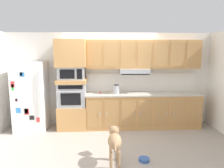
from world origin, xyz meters
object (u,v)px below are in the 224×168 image
at_px(refrigerator, 31,96).
at_px(dog, 114,140).
at_px(electric_kettle, 116,89).
at_px(dog_food_bowl, 144,159).
at_px(screwdriver, 101,93).
at_px(microwave, 72,73).
at_px(built_in_oven, 72,94).

bearing_deg(refrigerator, dog, -40.75).
distance_m(electric_kettle, dog_food_bowl, 2.05).
relative_size(refrigerator, dog_food_bowl, 8.80).
bearing_deg(screwdriver, dog, -82.24).
relative_size(electric_kettle, dog_food_bowl, 1.20).
bearing_deg(screwdriver, microwave, -176.16).
bearing_deg(dog_food_bowl, built_in_oven, 130.79).
distance_m(microwave, dog, 2.31).
relative_size(built_in_oven, dog, 0.86).
relative_size(refrigerator, electric_kettle, 7.33).
bearing_deg(electric_kettle, refrigerator, -179.46).
height_order(electric_kettle, dog_food_bowl, electric_kettle).
height_order(refrigerator, screwdriver, refrigerator).
distance_m(refrigerator, built_in_oven, 1.04).
distance_m(screwdriver, dog_food_bowl, 2.20).
height_order(built_in_oven, dog_food_bowl, built_in_oven).
relative_size(microwave, electric_kettle, 2.68).
relative_size(built_in_oven, electric_kettle, 2.92).
relative_size(dog, dog_food_bowl, 4.09).
bearing_deg(dog, microwave, 29.84).
bearing_deg(built_in_oven, electric_kettle, -2.38).
distance_m(refrigerator, dog, 2.71).
relative_size(refrigerator, dog, 2.15).
distance_m(dog, dog_food_bowl, 0.68).
bearing_deg(dog, screwdriver, 8.91).
distance_m(refrigerator, screwdriver, 1.78).
height_order(refrigerator, dog_food_bowl, refrigerator).
bearing_deg(refrigerator, screwdriver, 3.79).
bearing_deg(refrigerator, electric_kettle, 0.54).
bearing_deg(built_in_oven, screwdriver, 3.84).
bearing_deg(refrigerator, dog_food_bowl, -33.72).
bearing_deg(electric_kettle, screwdriver, 166.40).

